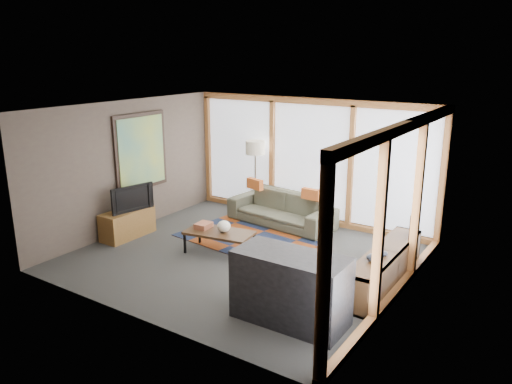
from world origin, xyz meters
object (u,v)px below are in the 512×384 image
Objects in this scene: sofa at (281,209)px; floor_lamp at (255,178)px; tv_console at (128,223)px; coffee_table at (219,242)px; bookshelf at (385,268)px; bar_counter at (291,288)px; television at (130,198)px.

sofa is 1.37× the size of floor_lamp.
coffee_table is at bearing 9.47° from tv_console.
bookshelf is 4.95m from tv_console.
bookshelf is at bearing 67.77° from bar_counter.
bookshelf is at bearing 8.09° from tv_console.
sofa is 0.97m from floor_lamp.
bookshelf is 1.86m from bar_counter.
tv_console is (-1.32, -2.51, -0.56)m from floor_lamp.
bar_counter reaches higher than sofa.
television reaches higher than bookshelf.
floor_lamp is at bearing 128.87° from bar_counter.
tv_console is at bearing -126.80° from sofa.
coffee_table is 1.12× the size of tv_console.
floor_lamp is at bearing 170.26° from sofa.
coffee_table is 2.93m from bookshelf.
television is at bearing 34.82° from tv_console.
floor_lamp is 1.54× the size of tv_console.
television reaches higher than bar_counter.
bookshelf is at bearing -23.49° from sofa.
bookshelf reaches higher than tv_console.
sofa is 0.98× the size of bookshelf.
coffee_table is 2.62m from bar_counter.
coffee_table is at bearing -87.77° from sofa.
bookshelf is (3.58, -1.81, -0.54)m from floor_lamp.
television is (-1.92, -0.28, 0.59)m from coffee_table.
floor_lamp is at bearing 62.25° from tv_console.
floor_lamp reaches higher than bar_counter.
sofa is 3.07m from television.
bar_counter reaches higher than bookshelf.
bookshelf is 1.54× the size of bar_counter.
sofa is 2.57× the size of television.
tv_console is at bearing 137.11° from television.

